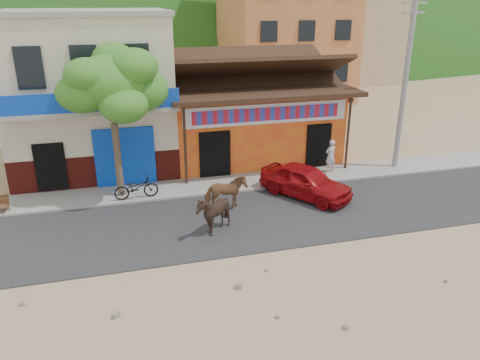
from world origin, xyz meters
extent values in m
plane|color=#9E825B|center=(0.00, 0.00, 0.00)|extent=(120.00, 120.00, 0.00)
cube|color=#28282B|center=(0.00, 2.50, 0.02)|extent=(60.00, 5.00, 0.04)
cube|color=gray|center=(0.00, 6.00, 0.06)|extent=(60.00, 2.00, 0.12)
cube|color=orange|center=(2.00, 10.00, 1.80)|extent=(8.00, 6.00, 3.60)
cube|color=beige|center=(-5.50, 10.00, 3.50)|extent=(7.00, 6.00, 7.00)
cube|color=#CC723F|center=(9.00, 24.00, 6.00)|extent=(9.00, 9.00, 12.00)
cube|color=tan|center=(18.00, 30.00, 5.00)|extent=(8.00, 8.00, 10.00)
cylinder|color=gray|center=(8.20, 6.00, 4.12)|extent=(0.24, 0.24, 8.00)
imported|color=#905E39|center=(-0.73, 3.53, 0.71)|extent=(1.59, 0.73, 1.34)
imported|color=black|center=(-1.60, 1.73, 0.78)|extent=(1.41, 1.27, 1.48)
imported|color=#9E0B0F|center=(2.70, 3.90, 0.70)|extent=(3.48, 4.10, 1.33)
imported|color=black|center=(-4.00, 5.30, 0.58)|extent=(1.79, 0.74, 0.92)
imported|color=silver|center=(4.86, 6.13, 0.88)|extent=(0.63, 0.50, 1.53)
camera|label=1|loc=(-4.49, -12.51, 7.68)|focal=35.00mm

